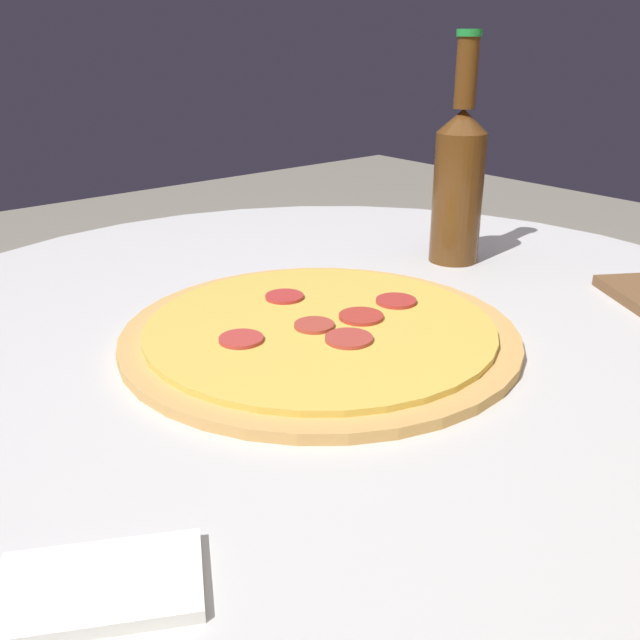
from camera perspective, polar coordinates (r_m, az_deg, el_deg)
name	(u,v)px	position (r m, az deg, el deg)	size (l,w,h in m)	color
table	(338,480)	(0.82, 1.46, -12.67)	(1.00, 1.00, 0.76)	silver
pizza	(320,332)	(0.68, 0.01, -0.95)	(0.38, 0.38, 0.02)	tan
beer_bottle	(459,179)	(0.91, 11.03, 11.03)	(0.06, 0.06, 0.28)	#563314
napkin	(100,586)	(0.42, -17.23, -19.67)	(0.13, 0.11, 0.01)	white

